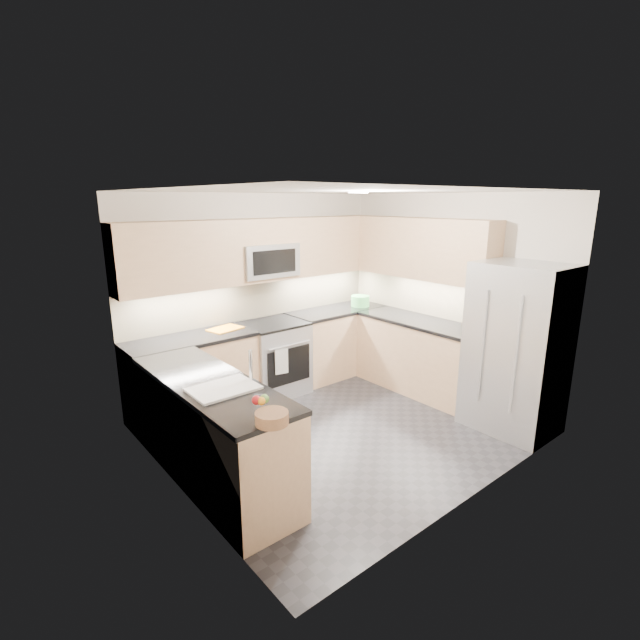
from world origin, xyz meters
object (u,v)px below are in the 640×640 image
(refrigerator, at_px, (517,349))
(utensil_bowl, at_px, (360,301))
(cutting_board, at_px, (225,329))
(fruit_basket, at_px, (272,418))
(gas_range, at_px, (274,359))
(microwave, at_px, (266,260))

(refrigerator, distance_m, utensil_bowl, 2.37)
(utensil_bowl, bearing_deg, cutting_board, 176.30)
(utensil_bowl, xyz_separation_m, fruit_basket, (-2.99, -2.20, -0.03))
(gas_range, xyz_separation_m, refrigerator, (1.45, -2.43, 0.45))
(refrigerator, xyz_separation_m, utensil_bowl, (0.01, 2.37, 0.11))
(gas_range, relative_size, microwave, 1.20)
(utensil_bowl, distance_m, cutting_board, 2.09)
(microwave, height_order, refrigerator, microwave)
(utensil_bowl, relative_size, fruit_basket, 1.14)
(utensil_bowl, bearing_deg, refrigerator, -90.30)
(refrigerator, distance_m, fruit_basket, 2.98)
(microwave, xyz_separation_m, cutting_board, (-0.62, -0.05, -0.75))
(utensil_bowl, bearing_deg, microwave, 172.88)
(microwave, bearing_deg, cutting_board, -175.56)
(microwave, height_order, utensil_bowl, microwave)
(utensil_bowl, height_order, cutting_board, utensil_bowl)
(gas_range, distance_m, cutting_board, 0.80)
(microwave, xyz_separation_m, fruit_basket, (-1.52, -2.38, -0.72))
(microwave, relative_size, utensil_bowl, 2.90)
(utensil_bowl, bearing_deg, fruit_basket, -143.62)
(gas_range, xyz_separation_m, cutting_board, (-0.62, 0.08, 0.49))
(refrigerator, bearing_deg, utensil_bowl, 89.70)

